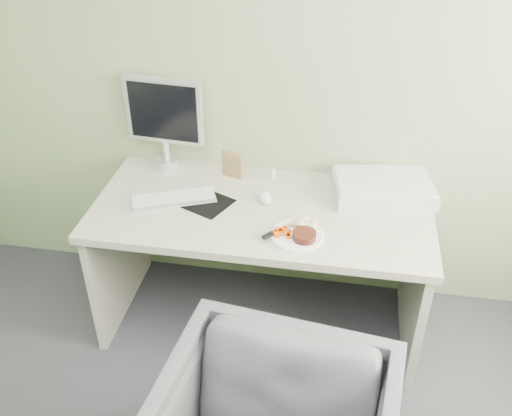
% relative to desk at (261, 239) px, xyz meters
% --- Properties ---
extents(wall_back, '(3.50, 0.00, 3.50)m').
position_rel_desk_xyz_m(wall_back, '(0.00, 0.38, 0.80)').
color(wall_back, gray).
rests_on(wall_back, floor).
extents(desk, '(1.60, 0.75, 0.73)m').
position_rel_desk_xyz_m(desk, '(0.00, 0.00, 0.00)').
color(desk, '#AFA493').
rests_on(desk, floor).
extents(plate, '(0.24, 0.24, 0.01)m').
position_rel_desk_xyz_m(plate, '(0.19, -0.20, 0.19)').
color(plate, white).
rests_on(plate, desk).
extents(steak, '(0.12, 0.12, 0.03)m').
position_rel_desk_xyz_m(steak, '(0.22, -0.22, 0.21)').
color(steak, black).
rests_on(steak, plate).
extents(potato_pile, '(0.11, 0.10, 0.05)m').
position_rel_desk_xyz_m(potato_pile, '(0.21, -0.14, 0.22)').
color(potato_pile, tan).
rests_on(potato_pile, plate).
extents(carrot_heap, '(0.07, 0.07, 0.04)m').
position_rel_desk_xyz_m(carrot_heap, '(0.13, -0.21, 0.22)').
color(carrot_heap, '#FA4B05').
rests_on(carrot_heap, plate).
extents(steak_knife, '(0.15, 0.17, 0.02)m').
position_rel_desk_xyz_m(steak_knife, '(0.10, -0.21, 0.21)').
color(steak_knife, silver).
rests_on(steak_knife, plate).
extents(mousepad, '(0.29, 0.28, 0.00)m').
position_rel_desk_xyz_m(mousepad, '(-0.27, -0.00, 0.18)').
color(mousepad, black).
rests_on(mousepad, desk).
extents(keyboard, '(0.41, 0.26, 0.02)m').
position_rel_desk_xyz_m(keyboard, '(-0.43, -0.01, 0.20)').
color(keyboard, white).
rests_on(keyboard, desk).
extents(computer_mouse, '(0.09, 0.12, 0.04)m').
position_rel_desk_xyz_m(computer_mouse, '(0.01, 0.06, 0.20)').
color(computer_mouse, white).
rests_on(computer_mouse, desk).
extents(photo_frame, '(0.11, 0.05, 0.14)m').
position_rel_desk_xyz_m(photo_frame, '(-0.19, 0.26, 0.25)').
color(photo_frame, '#9E7249').
rests_on(photo_frame, desk).
extents(eyedrop_bottle, '(0.02, 0.02, 0.07)m').
position_rel_desk_xyz_m(eyedrop_bottle, '(0.02, 0.27, 0.22)').
color(eyedrop_bottle, white).
rests_on(eyedrop_bottle, desk).
extents(scanner, '(0.52, 0.39, 0.07)m').
position_rel_desk_xyz_m(scanner, '(0.56, 0.22, 0.22)').
color(scanner, silver).
rests_on(scanner, desk).
extents(monitor, '(0.40, 0.13, 0.48)m').
position_rel_desk_xyz_m(monitor, '(-0.55, 0.31, 0.46)').
color(monitor, silver).
rests_on(monitor, desk).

